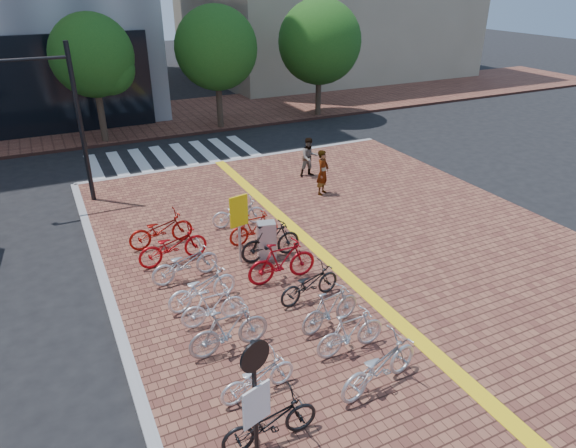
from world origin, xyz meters
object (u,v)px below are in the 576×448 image
bike_13 (271,241)px  yellow_sign (239,217)px  traffic_light_pole (33,98)px  bike_11 (309,284)px  bike_1 (258,377)px  bike_7 (161,230)px  bike_0 (270,421)px  bike_12 (282,261)px  notice_sign (256,397)px  pedestrian_a (323,172)px  bike_6 (173,245)px  bike_2 (229,330)px  bike_4 (202,287)px  bike_5 (185,263)px  bike_8 (379,365)px  pedestrian_b (309,157)px  utility_box (267,240)px  bike_9 (350,332)px  bike_3 (213,306)px  bike_14 (254,228)px  bike_15 (238,213)px  bike_10 (330,309)px

bike_13 → yellow_sign: size_ratio=0.89×
yellow_sign → traffic_light_pole: size_ratio=0.37×
bike_11 → bike_1: bearing=126.6°
bike_13 → yellow_sign: yellow_sign is taller
bike_7 → bike_11: (2.64, -4.52, -0.06)m
bike_0 → bike_12: 5.28m
bike_7 → bike_12: bike_12 is taller
notice_sign → pedestrian_a: bearing=55.6°
bike_6 → yellow_sign: bearing=-122.3°
bike_2 → bike_1: bearing=-179.7°
bike_2 → bike_7: bike_2 is taller
traffic_light_pole → bike_4: bearing=-70.7°
bike_5 → notice_sign: size_ratio=0.67×
bike_8 → pedestrian_b: pedestrian_b is taller
bike_4 → bike_11: size_ratio=1.06×
bike_11 → bike_13: size_ratio=0.94×
pedestrian_a → traffic_light_pole: traffic_light_pole is taller
utility_box → bike_6: bearing=159.7°
pedestrian_a → bike_12: bearing=-165.1°
bike_9 → bike_12: bike_12 is taller
bike_3 → bike_8: (2.26, -3.40, 0.06)m
bike_4 → yellow_sign: yellow_sign is taller
bike_3 → bike_14: bearing=-35.3°
pedestrian_b → traffic_light_pole: bearing=177.1°
bike_15 → utility_box: (-0.02, -2.31, 0.10)m
bike_0 → bike_2: size_ratio=0.97×
bike_13 → bike_7: bearing=48.1°
bike_2 → bike_0: bearing=173.8°
bike_13 → yellow_sign: bearing=78.3°
bike_2 → bike_9: (2.34, -1.16, -0.05)m
pedestrian_b → traffic_light_pole: size_ratio=0.29×
bike_13 → bike_11: bearing=178.1°
bike_3 → pedestrian_b: 10.17m
bike_0 → bike_10: size_ratio=1.06×
bike_14 → utility_box: (-0.03, -1.01, 0.07)m
bike_2 → bike_8: bearing=-137.1°
bike_13 → bike_4: bearing=116.7°
bike_12 → pedestrian_a: (3.96, 4.82, 0.26)m
bike_15 → notice_sign: 9.52m
bike_15 → bike_6: bearing=124.8°
bike_5 → pedestrian_b: bearing=-57.1°
bike_7 → pedestrian_b: pedestrian_b is taller
bike_0 → bike_8: 2.49m
bike_5 → bike_10: bearing=-151.8°
bike_2 → bike_8: 3.24m
yellow_sign → bike_9: bearing=-81.1°
bike_12 → utility_box: size_ratio=1.73×
bike_1 → yellow_sign: yellow_sign is taller
bike_5 → pedestrian_a: pedestrian_a is taller
bike_4 → pedestrian_a: (6.20, 4.94, 0.36)m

